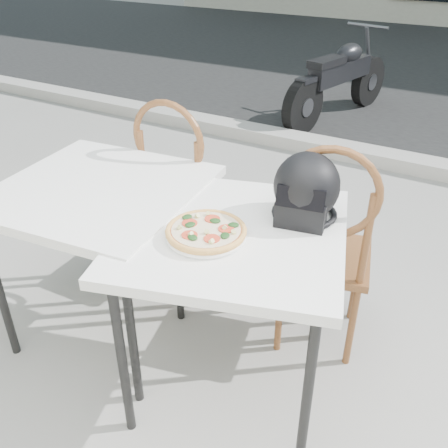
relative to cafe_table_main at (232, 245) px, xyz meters
The scene contains 10 objects.
ground 0.90m from the cafe_table_main, 14.26° to the right, with size 80.00×80.00×0.00m, color gray.
curb 3.00m from the cafe_table_main, 80.67° to the left, with size 30.00×0.25×0.12m, color #9C9992.
cafe_table_main is the anchor object (origin of this frame).
plate 0.15m from the cafe_table_main, 119.01° to the right, with size 0.41×0.41×0.02m.
pizza 0.16m from the cafe_table_main, 119.07° to the right, with size 0.39×0.39×0.04m.
helmet 0.37m from the cafe_table_main, 48.46° to the left, with size 0.31×0.32×0.27m.
cafe_chair_main 0.51m from the cafe_table_main, 58.68° to the left, with size 0.52×0.52×1.13m.
cafe_table_side 0.71m from the cafe_table_main, behind, with size 0.97×0.97×0.84m.
cafe_chair_side 0.87m from the cafe_table_main, 138.18° to the left, with size 0.45×0.45×1.13m.
motorcycle 4.01m from the cafe_table_main, 101.86° to the left, with size 0.63×1.88×0.95m.
Camera 1 is at (0.33, -1.35, 1.85)m, focal length 40.00 mm.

